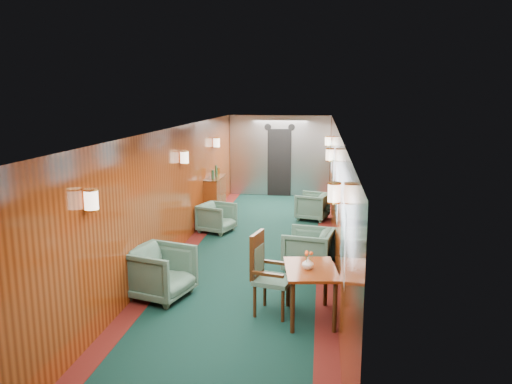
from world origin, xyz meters
TOP-DOWN VIEW (x-y plane):
  - room at (0.00, 0.00)m, footprint 12.00×12.10m
  - bulkhead at (0.00, 5.91)m, footprint 2.98×0.17m
  - windows_right at (1.49, 0.25)m, footprint 0.02×8.60m
  - wall_sconces at (0.00, 0.57)m, footprint 2.97×7.97m
  - dining_table at (1.13, -2.46)m, footprint 0.80×1.04m
  - side_chair at (0.51, -2.34)m, footprint 0.61×0.63m
  - credenza at (-1.34, 2.93)m, footprint 0.35×1.13m
  - flower_vase at (1.09, -2.51)m, footprint 0.21×0.21m
  - armchair_left_near at (-1.11, -2.02)m, footprint 1.05×1.04m
  - armchair_left_far at (-1.02, 1.64)m, footprint 0.89×0.87m
  - armchair_right_near at (1.05, -0.58)m, footprint 0.94×0.92m
  - armchair_right_far at (1.04, 3.04)m, footprint 0.88×0.87m

SIDE VIEW (x-z plane):
  - armchair_left_far at x=-1.02m, z-range 0.00..0.64m
  - armchair_right_far at x=1.04m, z-range 0.00..0.66m
  - armchair_right_near at x=1.05m, z-range 0.00..0.73m
  - armchair_left_near at x=-1.11m, z-range 0.00..0.78m
  - credenza at x=-1.34m, z-range -0.13..1.16m
  - dining_table at x=1.13m, z-range 0.24..0.96m
  - side_chair at x=0.51m, z-range 0.05..1.19m
  - flower_vase at x=1.09m, z-range 0.72..0.88m
  - bulkhead at x=0.00m, z-range -0.01..2.38m
  - windows_right at x=1.49m, z-range 1.05..1.85m
  - room at x=0.00m, z-range 0.43..2.83m
  - wall_sconces at x=0.00m, z-range 1.66..1.91m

